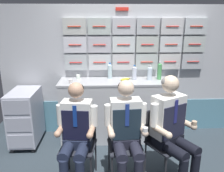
# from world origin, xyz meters

# --- Properties ---
(galley_bulkhead) EXTENTS (4.20, 0.14, 2.15)m
(galley_bulkhead) POSITION_xyz_m (0.02, 1.37, 1.11)
(galley_bulkhead) COLOR #BABCC3
(galley_bulkhead) RESTS_ON ground
(galley_counter) EXTENTS (1.75, 0.53, 0.99)m
(galley_counter) POSITION_xyz_m (-0.23, 1.09, 0.50)
(galley_counter) COLOR #BABBC0
(galley_counter) RESTS_ON ground
(service_trolley) EXTENTS (0.40, 0.65, 0.88)m
(service_trolley) POSITION_xyz_m (-1.63, 0.96, 0.47)
(service_trolley) COLOR black
(service_trolley) RESTS_ON ground
(folding_chair_left) EXTENTS (0.45, 0.45, 0.86)m
(folding_chair_left) POSITION_xyz_m (-0.71, 0.16, 0.53)
(folding_chair_left) COLOR #2D2D33
(folding_chair_left) RESTS_ON ground
(crew_member_left) EXTENTS (0.48, 0.62, 1.25)m
(crew_member_left) POSITION_xyz_m (-0.73, -0.00, 0.69)
(crew_member_left) COLOR black
(crew_member_left) RESTS_ON ground
(folding_chair_center) EXTENTS (0.43, 0.43, 0.86)m
(folding_chair_center) POSITION_xyz_m (-0.17, 0.14, 0.53)
(folding_chair_center) COLOR #2D2D33
(folding_chair_center) RESTS_ON ground
(crew_member_center) EXTENTS (0.49, 0.62, 1.27)m
(crew_member_center) POSITION_xyz_m (-0.16, -0.02, 0.70)
(crew_member_center) COLOR black
(crew_member_center) RESTS_ON ground
(folding_chair_right) EXTENTS (0.54, 0.54, 0.86)m
(folding_chair_right) POSITION_xyz_m (0.31, 0.15, 0.53)
(folding_chair_right) COLOR #2D2D33
(folding_chair_right) RESTS_ON ground
(crew_member_right) EXTENTS (0.61, 0.71, 1.32)m
(crew_member_right) POSITION_xyz_m (0.38, 0.02, 0.73)
(crew_member_right) COLOR black
(crew_member_right) RESTS_ON ground
(water_bottle_short) EXTENTS (0.07, 0.07, 0.24)m
(water_bottle_short) POSITION_xyz_m (0.32, 1.11, 1.11)
(water_bottle_short) COLOR silver
(water_bottle_short) RESTS_ON galley_counter
(water_bottle_tall) EXTENTS (0.07, 0.07, 0.26)m
(water_bottle_tall) POSITION_xyz_m (-0.30, 1.24, 1.12)
(water_bottle_tall) COLOR silver
(water_bottle_tall) RESTS_ON galley_counter
(water_bottle_blue_cap) EXTENTS (0.07, 0.07, 0.29)m
(water_bottle_blue_cap) POSITION_xyz_m (0.49, 1.14, 1.13)
(water_bottle_blue_cap) COLOR #4FA25B
(water_bottle_blue_cap) RESTS_ON galley_counter
(water_bottle_clear) EXTENTS (0.07, 0.07, 0.24)m
(water_bottle_clear) POSITION_xyz_m (0.08, 1.13, 1.11)
(water_bottle_clear) COLOR silver
(water_bottle_clear) RESTS_ON galley_counter
(paper_cup_blue) EXTENTS (0.07, 0.07, 0.07)m
(paper_cup_blue) POSITION_xyz_m (-0.82, 1.23, 1.03)
(paper_cup_blue) COLOR white
(paper_cup_blue) RESTS_ON galley_counter
(coffee_cup_white) EXTENTS (0.06, 0.06, 0.07)m
(coffee_cup_white) POSITION_xyz_m (-0.90, 0.94, 1.03)
(coffee_cup_white) COLOR white
(coffee_cup_white) RESTS_ON galley_counter
(snack_banana) EXTENTS (0.17, 0.10, 0.04)m
(snack_banana) POSITION_xyz_m (-0.07, 1.09, 1.01)
(snack_banana) COLOR yellow
(snack_banana) RESTS_ON galley_counter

